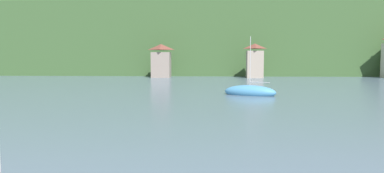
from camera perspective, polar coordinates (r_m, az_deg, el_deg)
name	(u,v)px	position (r m, az deg, el deg)	size (l,w,h in m)	color
wooded_hillside	(141,48)	(121.13, -8.53, 6.30)	(352.00, 50.04, 54.95)	#38562D
shore_building_west	(161,61)	(84.14, -5.13, 4.18)	(4.68, 4.18, 8.09)	gray
shore_building_westcentral	(255,61)	(83.59, 10.35, 4.14)	(4.00, 3.62, 8.15)	gray
sailboat_far_0	(250,92)	(43.09, 9.56, -0.90)	(6.81, 4.44, 7.69)	teal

